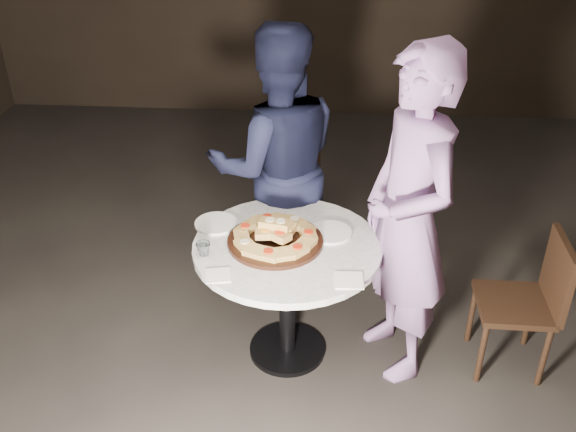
{
  "coord_description": "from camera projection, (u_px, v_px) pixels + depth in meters",
  "views": [
    {
      "loc": [
        0.29,
        -2.58,
        2.43
      ],
      "look_at": [
        0.09,
        0.08,
        0.83
      ],
      "focal_mm": 40.0,
      "sensor_mm": 36.0,
      "label": 1
    }
  ],
  "objects": [
    {
      "name": "serving_board",
      "position": [
        275.0,
        241.0,
        3.14
      ],
      "size": [
        0.55,
        0.55,
        0.02
      ],
      "primitive_type": "cylinder",
      "rotation": [
        0.0,
        0.0,
        -0.17
      ],
      "color": "black",
      "rests_on": "table"
    },
    {
      "name": "table",
      "position": [
        287.0,
        266.0,
        3.2
      ],
      "size": [
        1.13,
        1.13,
        0.7
      ],
      "rotation": [
        0.0,
        0.0,
        0.25
      ],
      "color": "black",
      "rests_on": "ground"
    },
    {
      "name": "plate_left",
      "position": [
        216.0,
        223.0,
        3.29
      ],
      "size": [
        0.28,
        0.28,
        0.01
      ],
      "primitive_type": "cylinder",
      "rotation": [
        0.0,
        0.0,
        0.37
      ],
      "color": "white",
      "rests_on": "table"
    },
    {
      "name": "diner_teal",
      "position": [
        408.0,
        220.0,
        3.02
      ],
      "size": [
        0.61,
        0.73,
        1.71
      ],
      "primitive_type": "imported",
      "rotation": [
        0.0,
        0.0,
        -1.19
      ],
      "color": "#806197",
      "rests_on": "ground"
    },
    {
      "name": "napkin_far",
      "position": [
        349.0,
        280.0,
        2.87
      ],
      "size": [
        0.13,
        0.13,
        0.01
      ],
      "primitive_type": "cube",
      "rotation": [
        0.0,
        0.0,
        0.04
      ],
      "color": "white",
      "rests_on": "table"
    },
    {
      "name": "napkin_near",
      "position": [
        218.0,
        275.0,
        2.91
      ],
      "size": [
        0.13,
        0.13,
        0.01
      ],
      "primitive_type": "cube",
      "rotation": [
        0.0,
        0.0,
        0.19
      ],
      "color": "white",
      "rests_on": "table"
    },
    {
      "name": "focaccia_pile",
      "position": [
        276.0,
        234.0,
        3.12
      ],
      "size": [
        0.42,
        0.42,
        0.11
      ],
      "rotation": [
        0.0,
        0.0,
        0.12
      ],
      "color": "#B58B46",
      "rests_on": "serving_board"
    },
    {
      "name": "chair_right",
      "position": [
        532.0,
        296.0,
        3.19
      ],
      "size": [
        0.38,
        0.36,
        0.77
      ],
      "rotation": [
        0.0,
        0.0,
        -1.58
      ],
      "color": "black",
      "rests_on": "ground"
    },
    {
      "name": "plate_right",
      "position": [
        330.0,
        232.0,
        3.21
      ],
      "size": [
        0.25,
        0.25,
        0.01
      ],
      "primitive_type": "cylinder",
      "rotation": [
        0.0,
        0.0,
        -0.14
      ],
      "color": "white",
      "rests_on": "table"
    },
    {
      "name": "diner_navy",
      "position": [
        277.0,
        166.0,
        3.61
      ],
      "size": [
        0.9,
        0.77,
        1.62
      ],
      "primitive_type": "imported",
      "rotation": [
        0.0,
        0.0,
        3.36
      ],
      "color": "black",
      "rests_on": "ground"
    },
    {
      "name": "floor",
      "position": [
        270.0,
        353.0,
        3.48
      ],
      "size": [
        7.0,
        7.0,
        0.0
      ],
      "primitive_type": "plane",
      "color": "black",
      "rests_on": "ground"
    },
    {
      "name": "water_glass",
      "position": [
        203.0,
        249.0,
        3.04
      ],
      "size": [
        0.08,
        0.08,
        0.07
      ],
      "primitive_type": "imported",
      "rotation": [
        0.0,
        0.0,
        -0.14
      ],
      "color": "silver",
      "rests_on": "table"
    },
    {
      "name": "chair_far",
      "position": [
        286.0,
        180.0,
        4.17
      ],
      "size": [
        0.47,
        0.49,
        0.84
      ],
      "rotation": [
        0.0,
        0.0,
        3.37
      ],
      "color": "black",
      "rests_on": "ground"
    }
  ]
}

